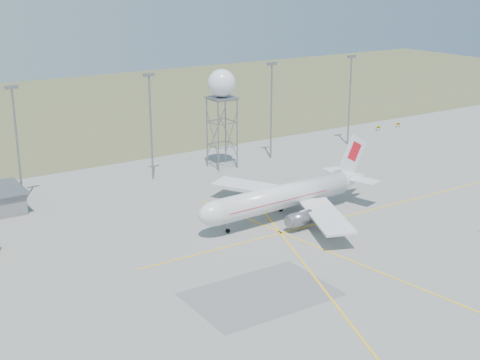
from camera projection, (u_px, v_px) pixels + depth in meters
ground at (465, 300)px, 81.80m from camera, size 400.00×400.00×0.00m
grass_strip at (72, 110)px, 193.68m from camera, size 400.00×120.00×0.03m
mast_a at (16, 135)px, 112.69m from camera, size 2.20×0.50×20.50m
mast_b at (151, 118)px, 125.71m from camera, size 2.20×0.50×20.50m
mast_c at (271, 103)px, 140.29m from camera, size 2.20×0.50×20.50m
mast_d at (350, 93)px, 151.75m from camera, size 2.20×0.50×20.50m
taxi_sign_near at (378, 127)px, 168.02m from camera, size 1.60×0.17×1.20m
taxi_sign_far at (398, 124)px, 171.67m from camera, size 1.60×0.17×1.20m
airliner_main at (285, 197)px, 108.17m from camera, size 34.74×33.73×11.81m
radar_tower at (222, 113)px, 133.72m from camera, size 5.56×5.56×20.12m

